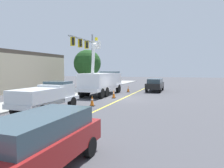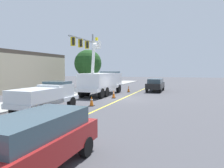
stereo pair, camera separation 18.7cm
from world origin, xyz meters
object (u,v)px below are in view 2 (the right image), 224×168
object	(u,v)px
service_pickup_truck	(45,96)
traffic_cone_mid_rear	(114,94)
traffic_cone_mid_front	(92,101)
trailing_sedan	(33,140)
passing_minivan	(156,84)
traffic_signal_mast	(86,51)
traffic_cone_trailing	(129,89)
utility_bucket_truck	(102,81)
traffic_cone_leading	(48,116)

from	to	relation	value
service_pickup_truck	traffic_cone_mid_rear	world-z (taller)	service_pickup_truck
traffic_cone_mid_front	trailing_sedan	bearing A→B (deg)	-166.56
passing_minivan	traffic_signal_mast	xyz separation A→B (m)	(-3.49, 8.51, 4.30)
traffic_cone_mid_front	service_pickup_truck	bearing A→B (deg)	143.17
traffic_cone_mid_front	passing_minivan	bearing A→B (deg)	-17.13
traffic_cone_mid_front	traffic_cone_mid_rear	distance (m)	5.01
service_pickup_truck	traffic_cone_trailing	world-z (taller)	service_pickup_truck
traffic_cone_mid_front	traffic_cone_mid_rear	world-z (taller)	traffic_cone_mid_front
traffic_cone_mid_rear	traffic_signal_mast	xyz separation A→B (m)	(4.50, 4.94, 4.86)
utility_bucket_truck	passing_minivan	xyz separation A→B (m)	(5.62, -5.65, -0.64)
trailing_sedan	traffic_cone_leading	xyz separation A→B (m)	(5.01, 2.82, -0.57)
service_pickup_truck	traffic_cone_trailing	size ratio (longest dim) A/B	6.92
traffic_cone_mid_front	traffic_cone_trailing	size ratio (longest dim) A/B	1.03
trailing_sedan	traffic_cone_mid_front	xyz separation A→B (m)	(10.74, 2.57, -0.55)
traffic_cone_leading	traffic_cone_mid_rear	size ratio (longest dim) A/B	0.97
traffic_cone_leading	passing_minivan	bearing A→B (deg)	-12.81
passing_minivan	traffic_cone_mid_front	distance (m)	13.60
traffic_cone_leading	traffic_signal_mast	size ratio (longest dim) A/B	0.11
passing_minivan	traffic_cone_leading	distance (m)	19.20
utility_bucket_truck	traffic_cone_mid_rear	bearing A→B (deg)	-138.66
traffic_cone_mid_rear	traffic_cone_mid_front	bearing A→B (deg)	175.07
trailing_sedan	traffic_signal_mast	xyz separation A→B (m)	(20.23, 7.08, 4.30)
utility_bucket_truck	traffic_signal_mast	distance (m)	5.11
utility_bucket_truck	traffic_cone_mid_front	xyz separation A→B (m)	(-7.36, -1.65, -1.20)
passing_minivan	traffic_cone_mid_rear	bearing A→B (deg)	155.92
trailing_sedan	traffic_cone_mid_rear	world-z (taller)	trailing_sedan
trailing_sedan	traffic_cone_trailing	size ratio (longest dim) A/B	5.94
traffic_cone_leading	traffic_cone_trailing	xyz separation A→B (m)	(16.72, -0.98, 0.00)
service_pickup_truck	passing_minivan	distance (m)	17.16
traffic_cone_leading	traffic_cone_trailing	bearing A→B (deg)	-3.36
passing_minivan	service_pickup_truck	bearing A→B (deg)	158.65
traffic_cone_mid_front	traffic_signal_mast	world-z (taller)	traffic_signal_mast
traffic_cone_leading	traffic_cone_mid_rear	world-z (taller)	traffic_cone_mid_rear
service_pickup_truck	traffic_cone_mid_front	distance (m)	3.81
traffic_cone_leading	traffic_cone_mid_front	size ratio (longest dim) A/B	0.96
passing_minivan	traffic_cone_mid_rear	size ratio (longest dim) A/B	5.86
traffic_cone_mid_rear	service_pickup_truck	bearing A→B (deg)	161.49
traffic_cone_mid_rear	traffic_signal_mast	bearing A→B (deg)	47.70
trailing_sedan	traffic_cone_mid_rear	size ratio (longest dim) A/B	5.86
service_pickup_truck	traffic_signal_mast	xyz separation A→B (m)	(12.49, 2.27, 4.16)
trailing_sedan	traffic_cone_leading	world-z (taller)	trailing_sedan
passing_minivan	traffic_cone_trailing	distance (m)	3.88
trailing_sedan	traffic_cone_leading	bearing A→B (deg)	29.42
traffic_cone_leading	traffic_signal_mast	bearing A→B (deg)	15.61
traffic_cone_trailing	traffic_signal_mast	distance (m)	7.30
passing_minivan	traffic_signal_mast	size ratio (longest dim) A/B	0.63
traffic_cone_leading	traffic_cone_trailing	world-z (taller)	traffic_cone_trailing
traffic_cone_leading	traffic_cone_mid_rear	distance (m)	10.75
passing_minivan	traffic_cone_mid_rear	xyz separation A→B (m)	(-7.99, 3.57, -0.56)
utility_bucket_truck	traffic_cone_trailing	world-z (taller)	utility_bucket_truck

